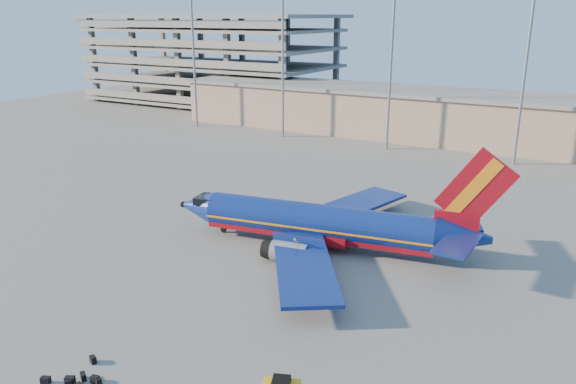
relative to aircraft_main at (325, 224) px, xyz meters
name	(u,v)px	position (x,y,z in m)	size (l,w,h in m)	color
ground	(263,250)	(-4.67, -3.77, -2.32)	(220.00, 220.00, 0.00)	slate
terminal_building	(497,120)	(5.33, 54.23, 2.00)	(122.00, 16.00, 8.50)	gray
parking_garage	(213,55)	(-66.67, 70.28, 9.41)	(62.00, 32.00, 21.40)	slate
light_mast_row	(457,41)	(0.33, 42.23, 15.23)	(101.60, 1.60, 28.65)	gray
aircraft_main	(325,224)	(0.00, 0.00, 0.00)	(31.87, 30.41, 10.86)	navy
luggage_pile	(78,379)	(-3.60, -26.18, -2.09)	(3.36, 3.39, 0.51)	black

